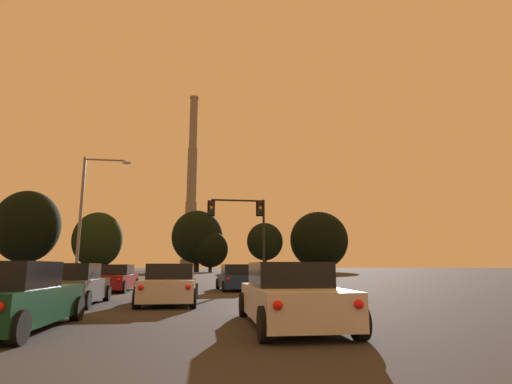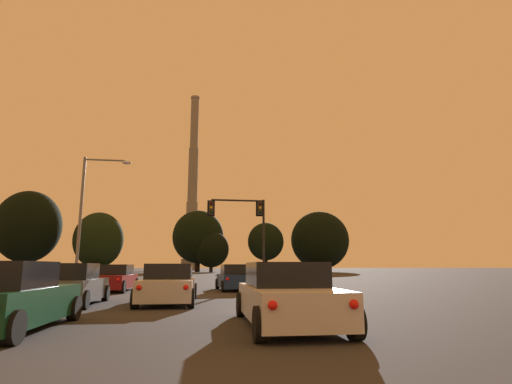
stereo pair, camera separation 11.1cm
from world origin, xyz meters
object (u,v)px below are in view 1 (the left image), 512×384
(sedan_right_lane_third, at_px, (290,296))
(smokestack, at_px, (191,199))
(hatchback_right_lane_front, at_px, (236,278))
(street_lamp, at_px, (89,206))
(sedan_left_lane_front, at_px, (114,279))
(hatchback_left_lane_second, at_px, (72,286))
(traffic_light_overhead_right, at_px, (246,219))
(sedan_center_lane_second, at_px, (171,285))
(hatchback_left_lane_third, at_px, (10,299))

(sedan_right_lane_third, relative_size, smokestack, 0.08)
(hatchback_right_lane_front, distance_m, street_lamp, 11.91)
(street_lamp, bearing_deg, sedan_left_lane_front, -60.37)
(hatchback_right_lane_front, height_order, hatchback_left_lane_second, same)
(traffic_light_overhead_right, relative_size, street_lamp, 0.74)
(sedan_center_lane_second, relative_size, hatchback_left_lane_second, 1.15)
(sedan_left_lane_front, xyz_separation_m, traffic_light_overhead_right, (8.14, 7.40, 4.24))
(sedan_right_lane_third, relative_size, hatchback_left_lane_second, 1.15)
(hatchback_right_lane_front, height_order, sedan_center_lane_second, hatchback_right_lane_front)
(sedan_center_lane_second, bearing_deg, hatchback_right_lane_front, 67.87)
(hatchback_left_lane_third, relative_size, sedan_right_lane_third, 0.87)
(sedan_right_lane_third, relative_size, hatchback_right_lane_front, 1.14)
(street_lamp, distance_m, smokestack, 108.73)
(street_lamp, relative_size, smokestack, 0.14)
(sedan_center_lane_second, xyz_separation_m, smokestack, (-0.59, 119.80, 23.07))
(hatchback_right_lane_front, xyz_separation_m, hatchback_left_lane_second, (-6.53, -7.82, 0.00))
(hatchback_left_lane_second, height_order, smokestack, smokestack)
(hatchback_right_lane_front, bearing_deg, sedan_center_lane_second, -115.66)
(hatchback_right_lane_front, bearing_deg, sedan_left_lane_front, 175.55)
(hatchback_left_lane_third, height_order, street_lamp, street_lamp)
(hatchback_left_lane_third, relative_size, street_lamp, 0.47)
(hatchback_left_lane_second, relative_size, traffic_light_overhead_right, 0.64)
(sedan_left_lane_front, relative_size, sedan_center_lane_second, 1.00)
(street_lamp, bearing_deg, hatchback_left_lane_second, -77.14)
(hatchback_left_lane_second, bearing_deg, street_lamp, 102.13)
(sedan_left_lane_front, bearing_deg, traffic_light_overhead_right, 43.88)
(sedan_left_lane_front, bearing_deg, hatchback_left_lane_second, -87.68)
(hatchback_right_lane_front, relative_size, hatchback_left_lane_second, 1.01)
(sedan_right_lane_third, height_order, hatchback_right_lane_front, hatchback_right_lane_front)
(hatchback_right_lane_front, distance_m, smokestack, 114.78)
(sedan_right_lane_third, height_order, traffic_light_overhead_right, traffic_light_overhead_right)
(street_lamp, bearing_deg, hatchback_right_lane_front, -29.37)
(sedan_left_lane_front, bearing_deg, sedan_right_lane_third, -63.42)
(sedan_right_lane_third, bearing_deg, hatchback_right_lane_front, 90.58)
(traffic_light_overhead_right, bearing_deg, sedan_left_lane_front, -137.74)
(hatchback_left_lane_third, relative_size, smokestack, 0.07)
(hatchback_left_lane_second, height_order, street_lamp, street_lamp)
(sedan_center_lane_second, relative_size, street_lamp, 0.54)
(traffic_light_overhead_right, xyz_separation_m, smokestack, (-5.31, 104.73, 18.83))
(hatchback_left_lane_third, xyz_separation_m, smokestack, (2.34, 125.99, 23.07))
(sedan_left_lane_front, height_order, hatchback_right_lane_front, hatchback_right_lane_front)
(hatchback_left_lane_third, bearing_deg, smokestack, 90.45)
(sedan_left_lane_front, relative_size, street_lamp, 0.54)
(hatchback_left_lane_third, distance_m, sedan_right_lane_third, 5.96)
(traffic_light_overhead_right, bearing_deg, hatchback_right_lane_front, -101.24)
(sedan_right_lane_third, xyz_separation_m, traffic_light_overhead_right, (1.69, 21.26, 4.24))
(hatchback_right_lane_front, distance_m, traffic_light_overhead_right, 8.88)
(sedan_right_lane_third, height_order, smokestack, smokestack)
(hatchback_left_lane_third, distance_m, hatchback_left_lane_second, 5.81)
(sedan_center_lane_second, height_order, hatchback_left_lane_second, hatchback_left_lane_second)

